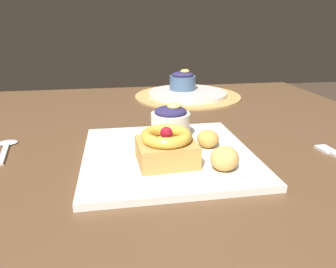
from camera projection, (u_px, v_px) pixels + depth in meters
dining_table at (158, 168)px, 0.76m from camera, size 1.20×1.04×0.73m
woven_placemat at (188, 96)px, 1.05m from camera, size 0.35×0.35×0.00m
front_plate at (170, 155)px, 0.58m from camera, size 0.31×0.31×0.01m
cake_slice at (166, 147)px, 0.53m from camera, size 0.10×0.09×0.06m
berry_ramekin at (171, 122)px, 0.64m from camera, size 0.08×0.08×0.08m
fritter_front at (225, 159)px, 0.50m from camera, size 0.05×0.04×0.04m
fritter_middle at (208, 139)px, 0.60m from camera, size 0.04×0.04×0.03m
back_plate at (188, 93)px, 1.05m from camera, size 0.26×0.26×0.01m
back_ramekin at (183, 81)px, 1.07m from camera, size 0.09×0.09×0.07m
spoon at (6, 147)px, 0.63m from camera, size 0.04×0.13×0.00m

